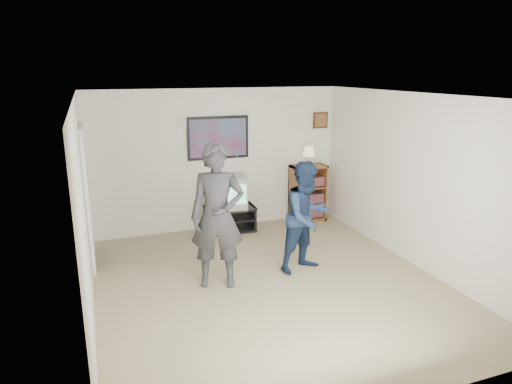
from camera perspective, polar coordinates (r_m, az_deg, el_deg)
room_shell at (r=6.14m, az=0.67°, el=0.38°), size 4.51×5.00×2.51m
media_stand at (r=8.19m, az=-3.29°, el=-3.35°), size 0.91×0.54×0.44m
crt_television at (r=8.03m, az=-3.69°, el=0.02°), size 0.75×0.66×0.56m
bookshelf at (r=8.70m, az=6.51°, el=-0.14°), size 0.65×0.37×1.07m
table_lamp at (r=8.51m, az=6.59°, el=4.50°), size 0.23×0.23×0.37m
person_tall at (r=5.95m, az=-4.85°, el=-3.06°), size 0.81×0.66×1.92m
person_short at (r=6.48m, az=6.35°, el=-3.11°), size 0.91×0.79×1.59m
controller_left at (r=6.10m, az=-4.98°, el=-0.63°), size 0.05×0.12×0.04m
controller_right at (r=6.60m, az=5.86°, el=0.25°), size 0.05×0.13×0.04m
poster at (r=8.05m, az=-4.75°, el=6.77°), size 1.10×0.03×0.75m
air_vent at (r=7.89m, az=-8.70°, el=8.68°), size 0.28×0.02×0.14m
small_picture at (r=8.77m, az=8.05°, el=8.88°), size 0.30×0.03×0.30m
doorway at (r=7.04m, az=-20.42°, el=-0.77°), size 0.03×0.85×2.00m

